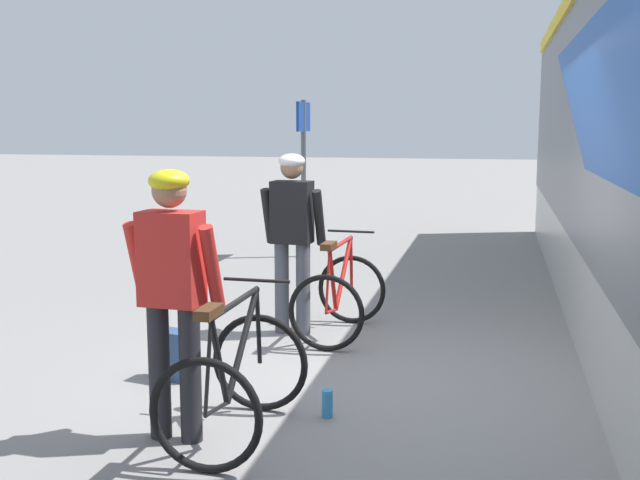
{
  "coord_description": "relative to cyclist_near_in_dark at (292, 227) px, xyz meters",
  "views": [
    {
      "loc": [
        0.8,
        -5.76,
        2.04
      ],
      "look_at": [
        -0.66,
        0.51,
        1.05
      ],
      "focal_mm": 42.4,
      "sensor_mm": 36.0,
      "label": 1
    }
  ],
  "objects": [
    {
      "name": "bicycle_far_black",
      "position": [
        0.3,
        -2.54,
        -0.65
      ],
      "size": [
        0.72,
        1.08,
        0.99
      ],
      "color": "black",
      "rests_on": "ground"
    },
    {
      "name": "ground_plane",
      "position": [
        1.1,
        -1.22,
        -1.05
      ],
      "size": [
        80.0,
        80.0,
        0.0
      ],
      "primitive_type": "plane",
      "color": "gray"
    },
    {
      "name": "water_bottle_near_the_bikes",
      "position": [
        0.8,
        -2.04,
        -0.95
      ],
      "size": [
        0.08,
        0.08,
        0.2
      ],
      "primitive_type": "cylinder",
      "color": "#338CCC",
      "rests_on": "ground"
    },
    {
      "name": "bicycle_near_red",
      "position": [
        0.47,
        -0.01,
        -0.65
      ],
      "size": [
        0.75,
        1.1,
        0.99
      ],
      "color": "black",
      "rests_on": "ground"
    },
    {
      "name": "cyclist_near_in_dark",
      "position": [
        0.0,
        0.0,
        0.0
      ],
      "size": [
        0.62,
        0.33,
        1.76
      ],
      "color": "#4C515B",
      "rests_on": "ground"
    },
    {
      "name": "backpack_on_platform",
      "position": [
        -0.57,
        -1.53,
        -0.85
      ],
      "size": [
        0.31,
        0.23,
        0.4
      ],
      "primitive_type": "cube",
      "rotation": [
        0.0,
        0.0,
        -0.2
      ],
      "color": "navy",
      "rests_on": "ground"
    },
    {
      "name": "platform_sign_post",
      "position": [
        -0.97,
        4.25,
        0.57
      ],
      "size": [
        0.08,
        0.7,
        2.4
      ],
      "color": "#595B60",
      "rests_on": "ground"
    },
    {
      "name": "cyclist_far_in_red",
      "position": [
        -0.08,
        -2.62,
        0.0
      ],
      "size": [
        0.62,
        0.33,
        1.76
      ],
      "color": "#232328",
      "rests_on": "ground"
    }
  ]
}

